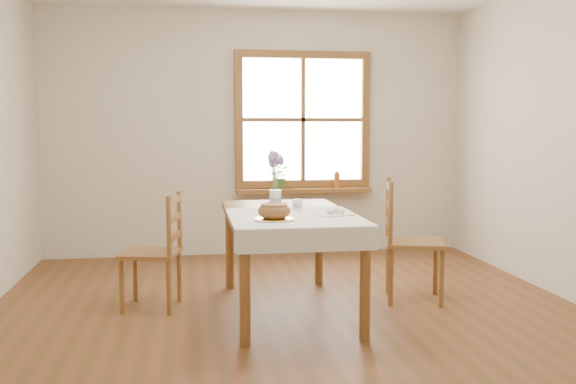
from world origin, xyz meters
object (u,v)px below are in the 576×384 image
chair_right (415,241)px  bread_plate (274,219)px  chair_left (151,251)px  dining_table (288,223)px  flower_vase (275,198)px

chair_right → bread_plate: 1.37m
chair_left → chair_right: size_ratio=0.91×
dining_table → bread_plate: bearing=-109.8°
chair_right → chair_left: bearing=102.4°
chair_right → flower_vase: chair_right is taller
dining_table → chair_left: 1.07m
dining_table → chair_right: bearing=7.2°
chair_right → flower_vase: bearing=86.8°
chair_right → flower_vase: (-1.07, 0.35, 0.32)m
chair_left → bread_plate: chair_left is taller
flower_vase → bread_plate: bearing=-98.3°
dining_table → flower_vase: flower_vase is taller
chair_right → dining_table: bearing=112.1°
bread_plate → flower_vase: (0.14, 0.94, 0.04)m
chair_right → bread_plate: bearing=131.1°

